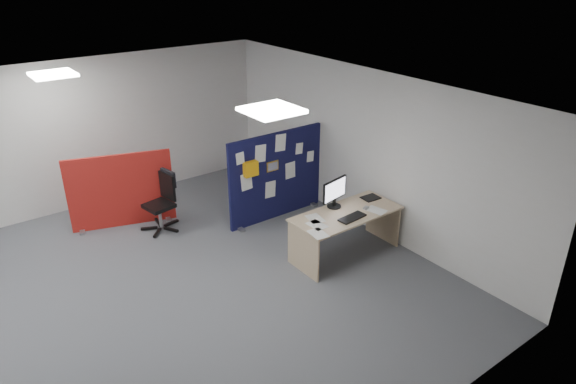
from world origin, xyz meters
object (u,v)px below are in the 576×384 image
main_desk (344,222)px  monitor_main (335,192)px  office_chair (163,197)px  navy_divider (275,176)px  red_divider (121,191)px

main_desk → monitor_main: bearing=94.3°
main_desk → office_chair: office_chair is taller
navy_divider → red_divider: size_ratio=1.14×
monitor_main → office_chair: size_ratio=0.52×
navy_divider → monitor_main: (0.10, -1.42, 0.20)m
navy_divider → red_divider: 2.63m
navy_divider → office_chair: size_ratio=1.90×
main_desk → office_chair: (-1.87, 2.45, 0.01)m
main_desk → office_chair: 3.08m
red_divider → office_chair: red_divider is taller
main_desk → monitor_main: monitor_main is taller
navy_divider → main_desk: size_ratio=1.10×
navy_divider → office_chair: 1.94m
main_desk → red_divider: (-2.40, 2.95, 0.08)m
office_chair → main_desk: bearing=-63.0°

